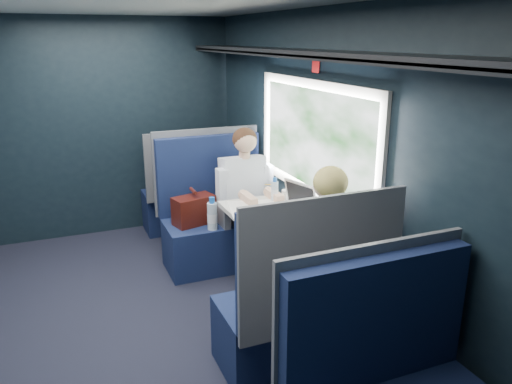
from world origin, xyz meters
name	(u,v)px	position (x,y,z in m)	size (l,w,h in m)	color
ground	(146,326)	(0.00, 0.00, -0.01)	(2.80, 4.20, 0.01)	black
room_shell	(135,132)	(0.02, 0.00, 1.48)	(3.00, 4.40, 2.40)	black
table	(271,225)	(1.03, 0.00, 0.66)	(0.62, 1.00, 0.74)	#54565E
seat_bay_near	(215,221)	(0.84, 0.87, 0.42)	(1.04, 0.62, 1.26)	#0B1434
seat_bay_far	(301,310)	(0.85, -0.87, 0.41)	(1.04, 0.62, 1.26)	#0B1434
seat_row_front	(190,195)	(0.85, 1.80, 0.41)	(1.04, 0.51, 1.16)	#0B1434
man	(247,193)	(1.10, 0.70, 0.72)	(0.53, 0.56, 1.32)	black
woman	(324,249)	(1.10, -0.71, 0.73)	(0.53, 0.56, 1.32)	black
papers	(263,214)	(0.98, 0.05, 0.74)	(0.50, 0.72, 0.01)	white
laptop	(294,205)	(1.21, -0.03, 0.81)	(0.35, 0.41, 0.26)	silver
bottle_small	(275,191)	(1.21, 0.33, 0.83)	(0.06, 0.06, 0.21)	silver
cup	(285,195)	(1.31, 0.33, 0.78)	(0.06, 0.06, 0.08)	white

